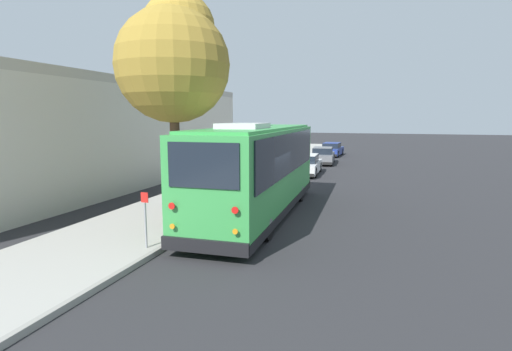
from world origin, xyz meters
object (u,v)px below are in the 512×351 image
object	(u,v)px
shuttle_bus	(258,166)
parked_sedan_white	(306,165)
sign_post_far	(173,217)
sign_post_near	(145,219)
street_tree	(174,58)
parked_sedan_blue	(332,150)
parked_sedan_gray	(323,156)

from	to	relation	value
shuttle_bus	parked_sedan_white	world-z (taller)	shuttle_bus
sign_post_far	shuttle_bus	bearing A→B (deg)	-25.83
sign_post_near	street_tree	bearing A→B (deg)	13.92
parked_sedan_blue	shuttle_bus	bearing A→B (deg)	-176.92
sign_post_far	street_tree	bearing A→B (deg)	23.77
shuttle_bus	street_tree	bearing A→B (deg)	120.78
shuttle_bus	parked_sedan_white	bearing A→B (deg)	-0.15
parked_sedan_white	sign_post_near	distance (m)	16.52
parked_sedan_white	street_tree	bearing A→B (deg)	167.63
shuttle_bus	sign_post_far	xyz separation A→B (m)	(-3.50, 1.70, -1.22)
parked_sedan_white	street_tree	xyz separation A→B (m)	(-13.10, 2.20, 5.13)
shuttle_bus	street_tree	size ratio (longest dim) A/B	1.34
parked_sedan_white	parked_sedan_blue	bearing A→B (deg)	-3.14
sign_post_near	parked_sedan_blue	bearing A→B (deg)	-2.78
parked_sedan_gray	sign_post_near	bearing A→B (deg)	171.68
street_tree	sign_post_near	xyz separation A→B (m)	(-3.36, -0.83, -4.79)
parked_sedan_gray	parked_sedan_blue	size ratio (longest dim) A/B	0.98
shuttle_bus	parked_sedan_white	size ratio (longest dim) A/B	2.26
parked_sedan_white	parked_sedan_gray	distance (m)	6.25
parked_sedan_white	parked_sedan_gray	size ratio (longest dim) A/B	1.04
shuttle_bus	parked_sedan_gray	size ratio (longest dim) A/B	2.36
parked_sedan_gray	sign_post_near	world-z (taller)	sign_post_near
sign_post_near	parked_sedan_gray	bearing A→B (deg)	-3.87
parked_sedan_white	parked_sedan_blue	xyz separation A→B (m)	(12.98, -0.06, -0.02)
parked_sedan_gray	sign_post_far	bearing A→B (deg)	171.41
shuttle_bus	parked_sedan_blue	size ratio (longest dim) A/B	2.31
parked_sedan_gray	sign_post_near	size ratio (longest dim) A/B	2.87
parked_sedan_gray	parked_sedan_blue	xyz separation A→B (m)	(6.73, 0.11, -0.03)
street_tree	sign_post_far	distance (m)	5.47
shuttle_bus	parked_sedan_blue	bearing A→B (deg)	-1.18
parked_sedan_blue	street_tree	xyz separation A→B (m)	(-26.08, 2.26, 5.16)
street_tree	sign_post_near	size ratio (longest dim) A/B	5.05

